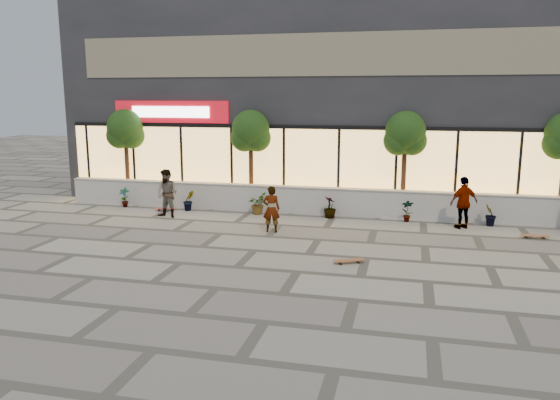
% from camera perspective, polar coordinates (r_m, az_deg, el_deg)
% --- Properties ---
extents(ground, '(80.00, 80.00, 0.00)m').
position_cam_1_polar(ground, '(14.21, 1.80, -7.52)').
color(ground, '#A6A190').
rests_on(ground, ground).
extents(planter_wall, '(22.00, 0.42, 1.04)m').
position_cam_1_polar(planter_wall, '(20.77, 5.73, -0.14)').
color(planter_wall, silver).
rests_on(planter_wall, ground).
extents(retail_building, '(24.00, 9.17, 8.50)m').
position_cam_1_polar(retail_building, '(25.84, 7.58, 10.30)').
color(retail_building, '#25262B').
rests_on(retail_building, ground).
extents(shrub_a, '(0.43, 0.29, 0.81)m').
position_cam_1_polar(shrub_a, '(23.00, -15.95, 0.27)').
color(shrub_a, '#193511').
rests_on(shrub_a, ground).
extents(shrub_b, '(0.57, 0.57, 0.81)m').
position_cam_1_polar(shrub_b, '(21.77, -9.51, -0.04)').
color(shrub_b, '#193511').
rests_on(shrub_b, ground).
extents(shrub_c, '(0.68, 0.77, 0.81)m').
position_cam_1_polar(shrub_c, '(20.85, -2.40, -0.38)').
color(shrub_c, '#193511').
rests_on(shrub_c, ground).
extents(shrub_d, '(0.64, 0.64, 0.81)m').
position_cam_1_polar(shrub_d, '(20.28, 5.23, -0.74)').
color(shrub_d, '#193511').
rests_on(shrub_d, ground).
extents(shrub_e, '(0.46, 0.35, 0.81)m').
position_cam_1_polar(shrub_e, '(20.08, 13.17, -1.11)').
color(shrub_e, '#193511').
rests_on(shrub_e, ground).
extents(shrub_f, '(0.55, 0.57, 0.81)m').
position_cam_1_polar(shrub_f, '(20.27, 21.10, -1.45)').
color(shrub_f, '#193511').
rests_on(shrub_f, ground).
extents(tree_west, '(1.60, 1.50, 3.92)m').
position_cam_1_polar(tree_west, '(24.01, -15.86, 6.93)').
color(tree_west, '#3F2916').
rests_on(tree_west, ground).
extents(tree_midwest, '(1.60, 1.50, 3.92)m').
position_cam_1_polar(tree_midwest, '(21.86, -3.08, 6.97)').
color(tree_midwest, '#3F2916').
rests_on(tree_midwest, ground).
extents(tree_mideast, '(1.60, 1.50, 3.92)m').
position_cam_1_polar(tree_mideast, '(20.96, 12.96, 6.54)').
color(tree_mideast, '#3F2916').
rests_on(tree_mideast, ground).
extents(skater_center, '(0.63, 0.48, 1.56)m').
position_cam_1_polar(skater_center, '(18.03, -0.92, -0.96)').
color(skater_center, silver).
rests_on(skater_center, ground).
extents(skater_left, '(0.99, 0.83, 1.80)m').
position_cam_1_polar(skater_left, '(20.60, -11.70, 0.66)').
color(skater_left, tan).
rests_on(skater_left, ground).
extents(skater_right_near, '(1.13, 0.91, 1.79)m').
position_cam_1_polar(skater_right_near, '(19.52, 18.65, -0.27)').
color(skater_right_near, silver).
rests_on(skater_right_near, ground).
extents(skateboard_center, '(0.85, 0.57, 0.10)m').
position_cam_1_polar(skateboard_center, '(14.98, 7.22, -6.28)').
color(skateboard_center, brown).
rests_on(skateboard_center, ground).
extents(skateboard_left, '(0.87, 0.45, 0.10)m').
position_cam_1_polar(skateboard_left, '(21.97, -11.87, -0.88)').
color(skateboard_left, red).
rests_on(skateboard_left, ground).
extents(skateboard_right_near, '(0.86, 0.28, 0.10)m').
position_cam_1_polar(skateboard_right_near, '(19.19, 25.07, -3.40)').
color(skateboard_right_near, brown).
rests_on(skateboard_right_near, ground).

